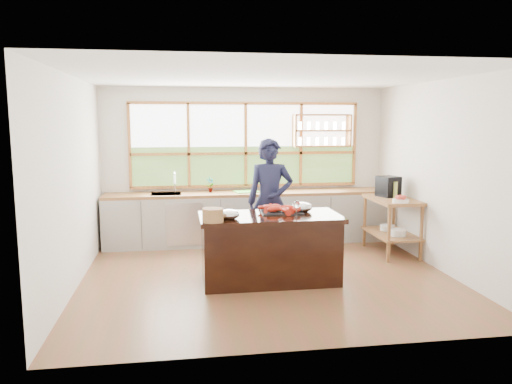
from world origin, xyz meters
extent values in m
plane|color=brown|center=(0.00, 0.00, 0.00)|extent=(5.00, 5.00, 0.00)
cube|color=silver|center=(0.00, 2.25, 1.35)|extent=(5.00, 0.02, 2.70)
cube|color=silver|center=(0.00, -2.25, 1.35)|extent=(5.00, 0.02, 2.70)
cube|color=silver|center=(-2.50, 0.00, 1.35)|extent=(0.02, 4.50, 2.70)
cube|color=silver|center=(2.50, 0.00, 1.35)|extent=(0.02, 4.50, 2.70)
cube|color=white|center=(0.00, 0.00, 2.70)|extent=(5.00, 4.50, 0.02)
cube|color=#BA6F3A|center=(0.00, 2.22, 1.70)|extent=(4.05, 0.06, 1.50)
cube|color=white|center=(0.00, 2.24, 2.05)|extent=(3.98, 0.01, 0.75)
cube|color=#36561F|center=(0.00, 2.24, 1.32)|extent=(3.98, 0.01, 0.70)
cube|color=#BA6F3A|center=(1.35, 2.11, 2.23)|extent=(1.00, 0.28, 0.03)
cube|color=#BA6F3A|center=(1.35, 2.11, 1.95)|extent=(1.00, 0.28, 0.03)
cube|color=#BA6F3A|center=(1.35, 2.11, 1.67)|extent=(1.00, 0.28, 0.03)
cube|color=#BA6F3A|center=(0.85, 2.11, 1.95)|extent=(0.03, 0.28, 0.55)
cube|color=#BA6F3A|center=(1.85, 2.11, 1.95)|extent=(0.03, 0.28, 0.55)
cube|color=#ABA9A3|center=(0.00, 1.94, 0.42)|extent=(4.90, 0.62, 0.85)
cube|color=silver|center=(-1.10, 1.62, 0.43)|extent=(0.60, 0.01, 0.72)
cube|color=olive|center=(0.00, 1.94, 0.88)|extent=(4.90, 0.62, 0.05)
cube|color=silver|center=(-1.40, 1.94, 0.82)|extent=(0.50, 0.42, 0.16)
cube|color=olive|center=(2.45, 0.40, 0.45)|extent=(0.04, 0.04, 0.90)
cube|color=olive|center=(2.45, 1.40, 0.45)|extent=(0.04, 0.04, 0.90)
cube|color=olive|center=(1.93, 0.40, 0.45)|extent=(0.04, 0.04, 0.90)
cube|color=olive|center=(1.93, 1.40, 0.45)|extent=(0.04, 0.04, 0.90)
cube|color=olive|center=(2.19, 0.90, 0.32)|extent=(0.62, 1.10, 0.03)
cube|color=olive|center=(2.19, 0.90, 0.88)|extent=(0.62, 1.10, 0.05)
cylinder|color=white|center=(2.19, 0.65, 0.39)|extent=(0.24, 0.24, 0.11)
cylinder|color=white|center=(2.19, 1.05, 0.38)|extent=(0.24, 0.24, 0.09)
cube|color=black|center=(0.00, -0.20, 0.42)|extent=(1.77, 0.82, 0.84)
cube|color=black|center=(0.00, -0.20, 0.87)|extent=(1.85, 0.90, 0.06)
imported|color=#161832|center=(0.16, 0.67, 0.94)|extent=(0.74, 0.54, 1.87)
imported|color=slate|center=(-0.65, 2.00, 1.03)|extent=(0.16, 0.14, 0.26)
cube|color=#52C938|center=(-0.03, 1.94, 0.91)|extent=(0.45, 0.37, 0.01)
cube|color=black|center=(2.19, 1.08, 1.07)|extent=(0.37, 0.39, 0.33)
cylinder|color=#A8B855|center=(2.24, 0.92, 1.03)|extent=(0.08, 0.08, 0.26)
cylinder|color=white|center=(2.14, 0.50, 0.93)|extent=(0.25, 0.25, 0.05)
sphere|color=red|center=(2.19, 0.50, 0.97)|extent=(0.07, 0.07, 0.07)
sphere|color=red|center=(2.16, 0.55, 0.97)|extent=(0.07, 0.07, 0.07)
sphere|color=red|center=(2.10, 0.53, 0.97)|extent=(0.07, 0.07, 0.07)
sphere|color=red|center=(2.10, 0.47, 0.97)|extent=(0.07, 0.07, 0.07)
sphere|color=red|center=(2.16, 0.45, 0.97)|extent=(0.07, 0.07, 0.07)
cube|color=black|center=(0.19, -0.06, 0.91)|extent=(0.57, 0.43, 0.02)
ellipsoid|color=red|center=(0.07, -0.11, 0.96)|extent=(0.23, 0.15, 0.08)
ellipsoid|color=red|center=(0.27, -0.04, 0.96)|extent=(0.23, 0.14, 0.08)
ellipsoid|color=red|center=(0.37, -0.16, 0.96)|extent=(0.21, 0.21, 0.08)
ellipsoid|color=red|center=(0.14, 0.06, 0.96)|extent=(0.18, 0.23, 0.08)
ellipsoid|color=red|center=(0.21, -0.20, 0.96)|extent=(0.11, 0.22, 0.08)
ellipsoid|color=red|center=(0.03, 0.02, 0.96)|extent=(0.20, 0.22, 0.08)
ellipsoid|color=silver|center=(-0.56, -0.37, 0.96)|extent=(0.27, 0.27, 0.13)
ellipsoid|color=silver|center=(0.47, -0.03, 0.96)|extent=(0.29, 0.29, 0.14)
cylinder|color=white|center=(0.31, -0.42, 0.90)|extent=(0.06, 0.06, 0.01)
cylinder|color=white|center=(0.31, -0.42, 0.97)|extent=(0.01, 0.01, 0.13)
ellipsoid|color=white|center=(0.31, -0.42, 1.07)|extent=(0.08, 0.08, 0.10)
cylinder|color=#A26F46|center=(-0.77, -0.53, 0.98)|extent=(0.26, 0.26, 0.17)
cylinder|color=white|center=(-0.83, -0.06, 0.94)|extent=(0.10, 0.30, 0.08)
camera|label=1|loc=(-1.15, -6.54, 2.14)|focal=35.00mm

